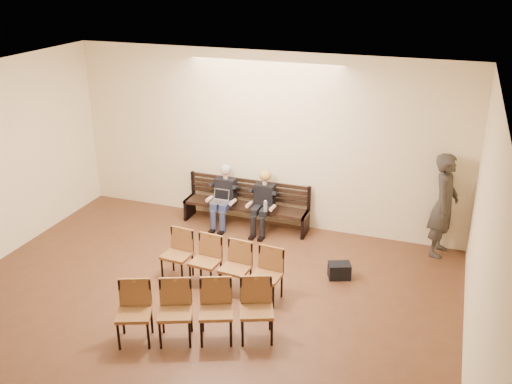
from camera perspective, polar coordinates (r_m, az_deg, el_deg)
ground at (r=8.08m, az=-11.26°, el=-17.20°), size 10.00×10.00×0.00m
room_walls at (r=7.40m, az=-9.68°, el=1.84°), size 8.02×10.01×3.51m
bench at (r=11.63m, az=-1.05°, el=-2.35°), size 2.60×0.90×0.45m
seated_man at (r=11.52m, az=-3.22°, el=-0.55°), size 0.51×0.70×1.22m
seated_woman at (r=11.26m, az=0.72°, el=-1.31°), size 0.49×0.67×1.13m
laptop at (r=11.38m, az=-3.71°, el=-1.08°), size 0.34×0.28×0.24m
water_bottle at (r=10.97m, az=0.94°, el=-1.98°), size 0.08×0.08×0.23m
bag at (r=9.94m, az=8.33°, el=-7.79°), size 0.44×0.37×0.27m
passerby at (r=10.74m, az=18.37°, el=-0.53°), size 0.67×0.90×2.24m
chair_row_front at (r=9.41m, az=-3.62°, el=-7.34°), size 2.13×0.64×0.86m
chair_row_back at (r=8.27m, az=-6.06°, el=-11.92°), size 2.22×1.28×0.90m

